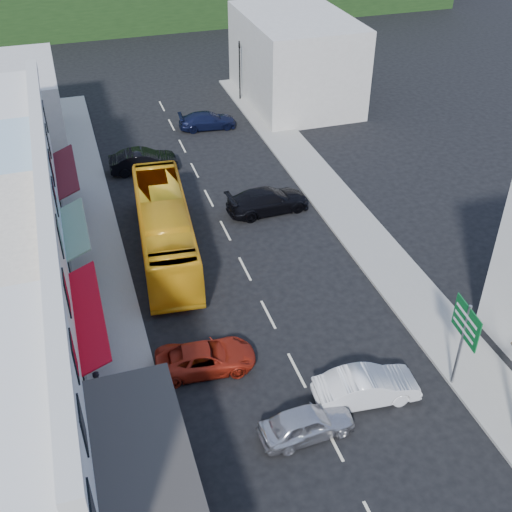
{
  "coord_description": "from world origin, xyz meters",
  "views": [
    {
      "loc": [
        -7.89,
        -18.88,
        20.66
      ],
      "look_at": [
        0.0,
        6.0,
        2.2
      ],
      "focal_mm": 45.0,
      "sensor_mm": 36.0,
      "label": 1
    }
  ],
  "objects": [
    {
      "name": "sidewalk_right",
      "position": [
        7.5,
        10.0,
        0.07
      ],
      "size": [
        3.0,
        52.0,
        0.15
      ],
      "primitive_type": "cube",
      "color": "gray",
      "rests_on": "ground"
    },
    {
      "name": "bus",
      "position": [
        -3.73,
        10.84,
        1.55
      ],
      "size": [
        3.54,
        11.78,
        3.1
      ],
      "primitive_type": "imported",
      "rotation": [
        0.0,
        0.0,
        -0.09
      ],
      "color": "yellow",
      "rests_on": "ground"
    },
    {
      "name": "car_silver",
      "position": [
        -0.89,
        -3.42,
        0.7
      ],
      "size": [
        4.5,
        2.06,
        1.4
      ],
      "primitive_type": "imported",
      "rotation": [
        0.0,
        0.0,
        1.63
      ],
      "color": "silver",
      "rests_on": "ground"
    },
    {
      "name": "car_navy_far",
      "position": [
        2.58,
        26.55,
        0.7
      ],
      "size": [
        4.64,
        2.2,
        1.4
      ],
      "primitive_type": "imported",
      "rotation": [
        0.0,
        0.0,
        1.49
      ],
      "color": "black",
      "rests_on": "ground"
    },
    {
      "name": "car_white",
      "position": [
        2.17,
        -2.45,
        0.7
      ],
      "size": [
        4.53,
        2.15,
        1.4
      ],
      "primitive_type": "imported",
      "rotation": [
        0.0,
        0.0,
        1.49
      ],
      "color": "silver",
      "rests_on": "ground"
    },
    {
      "name": "distant_block_left",
      "position": [
        -12.0,
        27.0,
        3.0
      ],
      "size": [
        8.0,
        10.0,
        6.0
      ],
      "primitive_type": "cube",
      "color": "#B7B2A8",
      "rests_on": "ground"
    },
    {
      "name": "traffic_signal",
      "position": [
        6.6,
        31.29,
        2.5
      ],
      "size": [
        1.06,
        1.28,
        5.0
      ],
      "primitive_type": null,
      "rotation": [
        0.0,
        0.0,
        2.84
      ],
      "color": "black",
      "rests_on": "ground"
    },
    {
      "name": "car_red",
      "position": [
        -3.8,
        1.38,
        0.7
      ],
      "size": [
        4.76,
        2.33,
        1.4
      ],
      "primitive_type": "imported",
      "rotation": [
        0.0,
        0.0,
        1.47
      ],
      "color": "maroon",
      "rests_on": "ground"
    },
    {
      "name": "direction_sign",
      "position": [
        6.11,
        -2.82,
        2.21
      ],
      "size": [
        0.58,
        2.03,
        4.43
      ],
      "primitive_type": null,
      "rotation": [
        0.0,
        0.0,
        -0.09
      ],
      "color": "#0A5823",
      "rests_on": "ground"
    },
    {
      "name": "car_black_near",
      "position": [
        3.11,
        13.37,
        0.7
      ],
      "size": [
        4.6,
        2.1,
        1.4
      ],
      "primitive_type": "imported",
      "rotation": [
        0.0,
        0.0,
        1.63
      ],
      "color": "black",
      "rests_on": "ground"
    },
    {
      "name": "sidewalk_left",
      "position": [
        -7.5,
        10.0,
        0.07
      ],
      "size": [
        3.0,
        52.0,
        0.15
      ],
      "primitive_type": "cube",
      "color": "gray",
      "rests_on": "ground"
    },
    {
      "name": "ground",
      "position": [
        0.0,
        0.0,
        0.0
      ],
      "size": [
        120.0,
        120.0,
        0.0
      ],
      "primitive_type": "plane",
      "color": "black",
      "rests_on": "ground"
    },
    {
      "name": "pedestrian_left",
      "position": [
        -8.5,
        0.76,
        1.0
      ],
      "size": [
        0.58,
        0.7,
        1.7
      ],
      "primitive_type": "imported",
      "rotation": [
        0.0,
        0.0,
        1.91
      ],
      "color": "black",
      "rests_on": "sidewalk_left"
    },
    {
      "name": "distant_block_right",
      "position": [
        11.0,
        30.0,
        3.5
      ],
      "size": [
        8.0,
        12.0,
        7.0
      ],
      "primitive_type": "cube",
      "color": "#B7B2A8",
      "rests_on": "ground"
    },
    {
      "name": "car_black_far",
      "position": [
        -3.31,
        20.99,
        0.7
      ],
      "size": [
        4.46,
        1.96,
        1.4
      ],
      "primitive_type": "imported",
      "rotation": [
        0.0,
        0.0,
        1.53
      ],
      "color": "black",
      "rests_on": "ground"
    }
  ]
}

